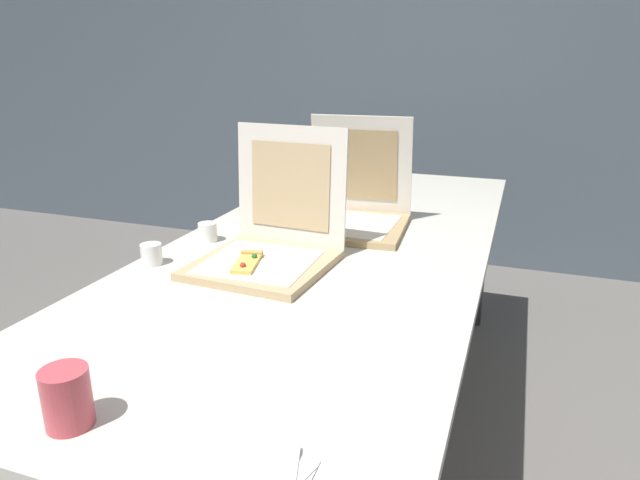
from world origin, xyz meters
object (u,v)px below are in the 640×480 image
at_px(table, 332,254).
at_px(cup_white_near_center, 208,232).
at_px(cup_printed_front, 67,398).
at_px(cup_white_far, 298,201).
at_px(cup_white_near_left, 151,254).
at_px(pizza_box_front, 268,246).
at_px(pizza_box_middle, 354,212).
at_px(cup_white_mid, 250,217).
at_px(napkin_pile, 252,478).

distance_m(table, cup_white_near_center, 0.40).
bearing_deg(cup_printed_front, table, 84.50).
distance_m(cup_white_far, cup_printed_front, 1.35).
height_order(cup_white_near_left, cup_white_far, same).
xyz_separation_m(table, pizza_box_front, (-0.10, -0.25, 0.10)).
bearing_deg(pizza_box_middle, pizza_box_front, -110.54).
relative_size(pizza_box_front, pizza_box_middle, 1.05).
bearing_deg(cup_white_far, table, -52.70).
xyz_separation_m(table, cup_white_near_left, (-0.41, -0.36, 0.07)).
relative_size(pizza_box_middle, cup_white_far, 6.28).
distance_m(cup_white_mid, cup_white_far, 0.26).
relative_size(pizza_box_middle, cup_white_near_left, 6.28).
xyz_separation_m(pizza_box_front, cup_white_mid, (-0.22, 0.33, -0.02)).
bearing_deg(napkin_pile, cup_white_near_left, 133.75).
xyz_separation_m(pizza_box_middle, cup_white_mid, (-0.34, -0.09, -0.02)).
relative_size(cup_white_mid, cup_white_near_left, 1.00).
distance_m(pizza_box_front, napkin_pile, 0.85).
distance_m(table, pizza_box_middle, 0.19).
bearing_deg(cup_white_far, pizza_box_front, -76.02).
distance_m(table, pizza_box_front, 0.29).
bearing_deg(napkin_pile, pizza_box_middle, 99.94).
distance_m(cup_white_near_left, cup_white_near_center, 0.24).
distance_m(pizza_box_middle, cup_printed_front, 1.19).
bearing_deg(napkin_pile, cup_printed_front, 177.42).
distance_m(pizza_box_front, cup_white_mid, 0.39).
xyz_separation_m(pizza_box_middle, napkin_pile, (0.21, -1.20, -0.05)).
height_order(table, pizza_box_front, pizza_box_front).
distance_m(pizza_box_middle, cup_white_far, 0.31).
height_order(cup_white_mid, cup_white_near_left, same).
height_order(cup_white_near_center, napkin_pile, cup_white_near_center).
xyz_separation_m(table, cup_white_far, (-0.25, 0.33, 0.07)).
distance_m(pizza_box_front, pizza_box_middle, 0.44).
bearing_deg(pizza_box_front, cup_white_far, 107.62).
bearing_deg(table, napkin_pile, -77.45).
xyz_separation_m(pizza_box_middle, cup_printed_front, (-0.12, -1.19, -0.00)).
bearing_deg(cup_white_mid, pizza_box_front, -56.09).
height_order(cup_white_mid, cup_printed_front, cup_printed_front).
bearing_deg(cup_white_near_center, cup_white_far, 74.99).
xyz_separation_m(pizza_box_middle, cup_white_near_center, (-0.39, -0.30, -0.02)).
xyz_separation_m(cup_white_mid, cup_white_far, (0.08, 0.25, 0.00)).
height_order(pizza_box_middle, cup_white_far, pizza_box_middle).
relative_size(pizza_box_front, cup_printed_front, 3.96).
relative_size(pizza_box_front, cup_white_mid, 6.58).
bearing_deg(cup_printed_front, cup_white_mid, 101.59).
height_order(cup_white_near_center, cup_printed_front, cup_printed_front).
bearing_deg(cup_white_mid, pizza_box_middle, 15.01).
bearing_deg(cup_white_near_left, cup_white_mid, 78.45).
height_order(pizza_box_middle, cup_printed_front, pizza_box_middle).
xyz_separation_m(pizza_box_middle, cup_white_near_left, (-0.43, -0.53, -0.02)).
bearing_deg(pizza_box_front, cup_white_mid, 127.55).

